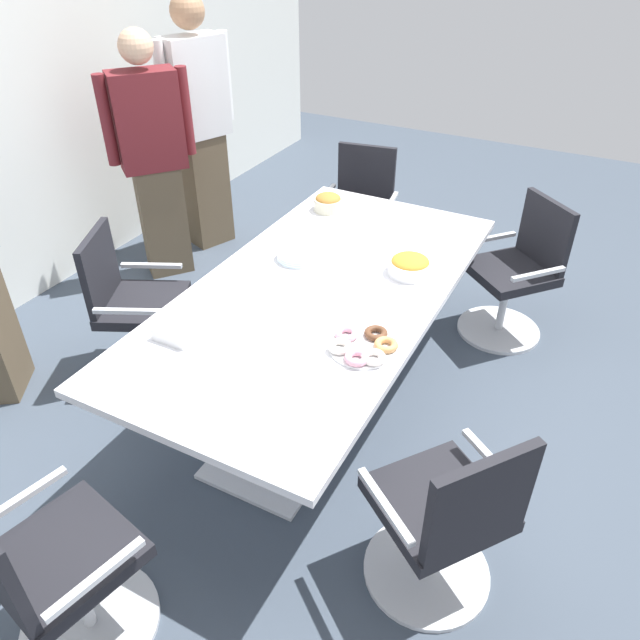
{
  "coord_description": "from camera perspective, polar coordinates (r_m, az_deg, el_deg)",
  "views": [
    {
      "loc": [
        -2.34,
        -1.22,
        2.39
      ],
      "look_at": [
        0.0,
        0.0,
        0.55
      ],
      "focal_mm": 33.97,
      "sensor_mm": 36.0,
      "label": 1
    }
  ],
  "objects": [
    {
      "name": "ground_plane",
      "position": [
        3.57,
        0.0,
        -7.33
      ],
      "size": [
        10.0,
        10.0,
        0.01
      ],
      "primitive_type": "cube",
      "color": "#3D4754"
    },
    {
      "name": "conference_table",
      "position": [
        3.18,
        0.0,
        1.11
      ],
      "size": [
        2.4,
        1.2,
        0.75
      ],
      "color": "silver",
      "rests_on": "ground"
    },
    {
      "name": "office_chair_0",
      "position": [
        2.52,
        11.6,
        -18.18
      ],
      "size": [
        0.76,
        0.76,
        0.91
      ],
      "rotation": [
        0.0,
        0.0,
        -0.65
      ],
      "color": "silver",
      "rests_on": "ground"
    },
    {
      "name": "office_chair_1",
      "position": [
        4.07,
        17.94,
        3.82
      ],
      "size": [
        0.76,
        0.76,
        0.91
      ],
      "rotation": [
        0.0,
        0.0,
        0.85
      ],
      "color": "silver",
      "rests_on": "ground"
    },
    {
      "name": "office_chair_2",
      "position": [
        4.68,
        3.74,
        9.67
      ],
      "size": [
        0.62,
        0.62,
        0.91
      ],
      "rotation": [
        0.0,
        0.0,
        -4.56
      ],
      "color": "silver",
      "rests_on": "ground"
    },
    {
      "name": "office_chair_3",
      "position": [
        3.7,
        -16.96,
        0.7
      ],
      "size": [
        0.72,
        0.72,
        0.91
      ],
      "rotation": [
        0.0,
        0.0,
        -2.7
      ],
      "color": "silver",
      "rests_on": "ground"
    },
    {
      "name": "office_chair_4",
      "position": [
        2.53,
        -23.76,
        -21.19
      ],
      "size": [
        0.64,
        0.64,
        0.91
      ],
      "rotation": [
        0.0,
        0.0,
        -1.79
      ],
      "color": "silver",
      "rests_on": "ground"
    },
    {
      "name": "person_standing_1",
      "position": [
        4.54,
        -15.41,
        14.59
      ],
      "size": [
        0.53,
        0.44,
        1.74
      ],
      "rotation": [
        0.0,
        0.0,
        -3.81
      ],
      "color": "brown",
      "rests_on": "ground"
    },
    {
      "name": "person_standing_2",
      "position": [
        4.91,
        -11.25,
        17.74
      ],
      "size": [
        0.6,
        0.36,
        1.88
      ],
      "rotation": [
        0.0,
        0.0,
        -3.5
      ],
      "color": "brown",
      "rests_on": "ground"
    },
    {
      "name": "snack_bowl_pretzels",
      "position": [
        3.93,
        0.77,
        11.05
      ],
      "size": [
        0.18,
        0.18,
        0.11
      ],
      "color": "beige",
      "rests_on": "conference_table"
    },
    {
      "name": "snack_bowl_chips_orange",
      "position": [
        3.25,
        8.48,
        5.13
      ],
      "size": [
        0.23,
        0.23,
        0.11
      ],
      "color": "white",
      "rests_on": "conference_table"
    },
    {
      "name": "donut_platter",
      "position": [
        2.68,
        4.06,
        -2.47
      ],
      "size": [
        0.31,
        0.3,
        0.04
      ],
      "color": "white",
      "rests_on": "conference_table"
    },
    {
      "name": "plate_stack",
      "position": [
        3.37,
        -2.06,
        6.08
      ],
      "size": [
        0.24,
        0.24,
        0.04
      ],
      "color": "white",
      "rests_on": "conference_table"
    },
    {
      "name": "napkin_pile",
      "position": [
        2.83,
        -13.13,
        -0.87
      ],
      "size": [
        0.18,
        0.18,
        0.06
      ],
      "primitive_type": "cube",
      "color": "white",
      "rests_on": "conference_table"
    }
  ]
}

